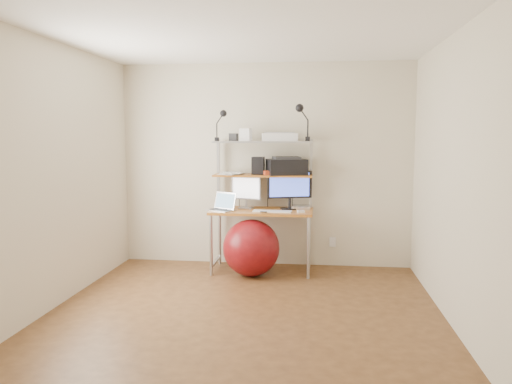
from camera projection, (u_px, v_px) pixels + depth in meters
The scene contains 20 objects.
room at pixel (244, 177), 4.43m from camera, with size 3.60×3.60×3.60m.
computer_desk at pixel (262, 191), 5.94m from camera, with size 1.20×0.60×1.57m.
wall_outlet at pixel (333, 242), 6.19m from camera, with size 0.08×0.01×0.12m, color white.
monitor_silver at pixel (246, 190), 6.02m from camera, with size 0.36×0.16×0.41m.
monitor_black at pixel (290, 187), 5.93m from camera, with size 0.52×0.22×0.54m.
laptop at pixel (223, 207), 5.87m from camera, with size 0.38×0.36×0.26m.
keyboard at pixel (272, 211), 5.76m from camera, with size 0.45×0.13×0.01m, color white.
mouse at pixel (301, 212), 5.71m from camera, with size 0.08×0.05×0.02m, color white.
mac_mini at pixel (301, 207), 5.98m from camera, with size 0.22×0.22×0.04m, color silver.
phone at pixel (266, 211), 5.78m from camera, with size 0.08×0.15×0.01m, color black.
printer at pixel (286, 166), 5.95m from camera, with size 0.52×0.43×0.22m.
nas_cube at pixel (258, 166), 5.99m from camera, with size 0.14×0.14×0.21m, color black.
red_box at pixel (272, 173), 5.91m from camera, with size 0.18×0.12×0.05m, color #B73C1D.
scanner at pixel (279, 137), 5.93m from camera, with size 0.45×0.33×0.11m.
box_white at pixel (246, 135), 5.94m from camera, with size 0.13×0.11×0.15m, color white.
box_grey at pixel (234, 137), 6.00m from camera, with size 0.09×0.09×0.09m, color #2F2F32.
clip_lamp_left at pixel (222, 118), 5.86m from camera, with size 0.15×0.08×0.36m.
clip_lamp_right at pixel (301, 114), 5.77m from camera, with size 0.17×0.10×0.43m.
exercise_ball at pixel (251, 248), 5.75m from camera, with size 0.66×0.66×0.66m, color maroon.
paper_stack at pixel (232, 173), 6.03m from camera, with size 0.33×0.40×0.02m.
Camera 1 is at (0.64, -4.37, 1.63)m, focal length 35.00 mm.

